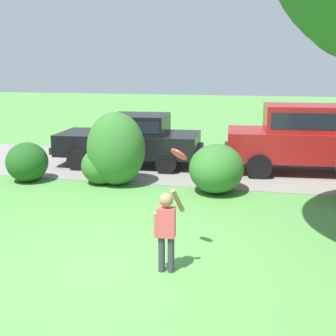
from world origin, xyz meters
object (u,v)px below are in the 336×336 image
Objects in this scene: frisbee at (179,154)px; parked_sedan at (132,138)px; child_thrower at (166,226)px; parked_suv at (309,135)px.

parked_sedan is at bearing 113.96° from frisbee.
child_thrower is at bearing -68.39° from parked_sedan.
parked_suv is 14.86× the size of frisbee.
parked_sedan reaches higher than child_thrower.
parked_sedan is 5.14m from parked_suv.
parked_suv is 3.76× the size of child_thrower.
parked_suv is at bearing 69.20° from frisbee.
parked_suv is (5.13, 0.21, 0.23)m from parked_sedan.
parked_suv is at bearing 70.44° from child_thrower.
parked_sedan is 6.75m from frisbee.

